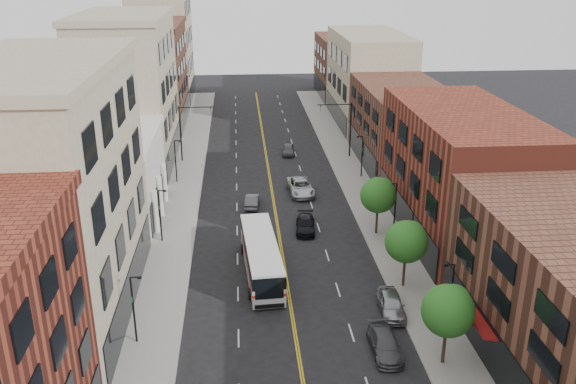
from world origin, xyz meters
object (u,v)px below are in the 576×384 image
object	(u,v)px
car_parked_mid	(385,344)
car_parked_far	(391,304)
car_lane_a	(305,225)
car_lane_b	(301,187)
car_lane_c	(288,150)
city_bus	(261,255)
car_lane_behind	(252,201)

from	to	relation	value
car_parked_mid	car_parked_far	bearing A→B (deg)	71.49
car_lane_a	car_lane_b	world-z (taller)	car_lane_b
car_lane_b	car_parked_mid	bearing A→B (deg)	-89.28
car_lane_b	car_lane_c	bearing A→B (deg)	86.36
car_parked_mid	car_lane_c	xyz separation A→B (m)	(-2.79, 44.37, 0.01)
city_bus	car_lane_b	size ratio (longest dim) A/B	2.06
car_lane_b	car_lane_c	size ratio (longest dim) A/B	1.47
car_lane_a	car_parked_mid	bearing A→B (deg)	-74.94
car_lane_behind	car_lane_c	bearing A→B (deg)	-101.26
car_parked_far	car_lane_behind	bearing A→B (deg)	117.70
city_bus	car_lane_b	world-z (taller)	city_bus
car_parked_mid	car_lane_c	world-z (taller)	car_lane_c
car_parked_mid	car_parked_far	world-z (taller)	car_parked_far
car_lane_behind	car_lane_b	world-z (taller)	car_lane_b
city_bus	car_lane_b	bearing A→B (deg)	70.53
city_bus	car_parked_mid	size ratio (longest dim) A/B	2.61
city_bus	car_parked_far	distance (m)	11.66
car_parked_mid	car_lane_a	bearing A→B (deg)	99.15
city_bus	car_lane_a	world-z (taller)	city_bus
car_lane_b	car_lane_c	xyz separation A→B (m)	(-0.17, 14.57, -0.13)
car_lane_behind	city_bus	bearing A→B (deg)	96.83
car_parked_mid	car_lane_b	xyz separation A→B (m)	(-2.62, 29.80, 0.14)
car_lane_b	car_lane_c	world-z (taller)	car_lane_b
car_parked_far	car_lane_c	bearing A→B (deg)	99.73
car_lane_a	car_lane_c	bearing A→B (deg)	95.08
car_parked_far	car_lane_a	distance (m)	15.82
city_bus	car_lane_a	xyz separation A→B (m)	(4.62, 8.25, -1.10)
car_lane_c	car_parked_mid	bearing A→B (deg)	-80.88
car_lane_behind	car_lane_a	xyz separation A→B (m)	(4.99, -6.56, 0.01)
car_lane_a	car_lane_behind	bearing A→B (deg)	133.24
car_parked_mid	city_bus	bearing A→B (deg)	123.98
car_parked_mid	car_lane_a	distance (m)	20.10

